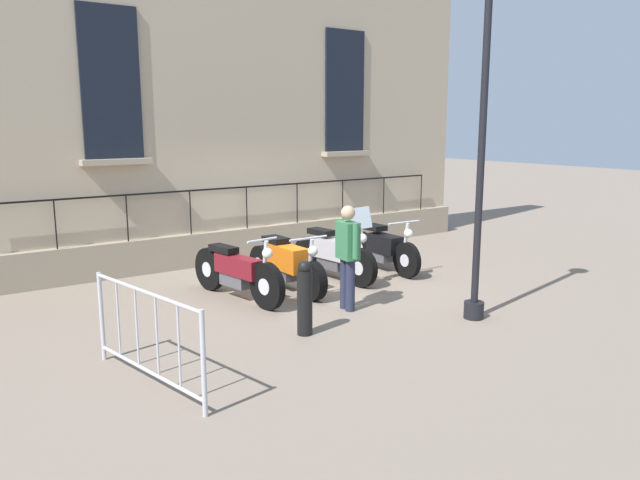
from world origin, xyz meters
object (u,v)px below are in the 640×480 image
at_px(pedestrian_standing, 348,252).
at_px(motorcycle_maroon, 237,272).
at_px(motorcycle_orange, 286,265).
at_px(motorcycle_silver, 334,255).
at_px(motorcycle_black, 384,249).
at_px(bollard, 305,298).
at_px(lamppost, 483,120).
at_px(crowd_barrier, 147,334).

bearing_deg(pedestrian_standing, motorcycle_maroon, -143.08).
relative_size(motorcycle_orange, motorcycle_silver, 1.06).
bearing_deg(motorcycle_black, bollard, -56.57).
relative_size(motorcycle_orange, motorcycle_black, 1.10).
height_order(motorcycle_maroon, bollard, motorcycle_maroon).
xyz_separation_m(motorcycle_orange, pedestrian_standing, (1.45, 0.16, 0.44)).
relative_size(motorcycle_orange, bollard, 2.17).
height_order(motorcycle_maroon, lamppost, lamppost).
height_order(motorcycle_silver, lamppost, lamppost).
height_order(motorcycle_maroon, motorcycle_silver, motorcycle_silver).
xyz_separation_m(motorcycle_black, pedestrian_standing, (1.54, -2.04, 0.44)).
xyz_separation_m(motorcycle_maroon, bollard, (1.98, -0.05, 0.07)).
xyz_separation_m(motorcycle_maroon, pedestrian_standing, (1.43, 1.07, 0.44)).
relative_size(lamppost, pedestrian_standing, 3.08).
distance_m(lamppost, pedestrian_standing, 2.63).
relative_size(motorcycle_maroon, pedestrian_standing, 1.42).
bearing_deg(crowd_barrier, motorcycle_orange, 126.60).
distance_m(crowd_barrier, pedestrian_standing, 3.49).
height_order(motorcycle_silver, bollard, motorcycle_silver).
bearing_deg(bollard, motorcycle_black, 123.43).
xyz_separation_m(motorcycle_orange, motorcycle_silver, (-0.10, 1.05, 0.02)).
bearing_deg(motorcycle_maroon, pedestrian_standing, 36.92).
distance_m(motorcycle_black, bollard, 3.79).
xyz_separation_m(motorcycle_black, crowd_barrier, (2.46, -5.39, 0.14)).
xyz_separation_m(crowd_barrier, pedestrian_standing, (-0.92, 3.35, 0.30)).
height_order(motorcycle_silver, pedestrian_standing, pedestrian_standing).
bearing_deg(motorcycle_orange, lamppost, 25.97).
height_order(bollard, pedestrian_standing, pedestrian_standing).
xyz_separation_m(motorcycle_orange, crowd_barrier, (2.37, -3.19, 0.14)).
height_order(motorcycle_orange, bollard, bollard).
relative_size(motorcycle_maroon, lamppost, 0.46).
xyz_separation_m(lamppost, crowd_barrier, (-0.44, -4.56, -2.20)).
height_order(motorcycle_orange, pedestrian_standing, pedestrian_standing).
relative_size(motorcycle_silver, bollard, 2.05).
bearing_deg(motorcycle_silver, crowd_barrier, -59.85).
height_order(motorcycle_black, bollard, motorcycle_black).
bearing_deg(bollard, motorcycle_orange, 154.20).
height_order(motorcycle_orange, crowd_barrier, crowd_barrier).
relative_size(crowd_barrier, pedestrian_standing, 1.32).
relative_size(motorcycle_maroon, motorcycle_orange, 1.02).
relative_size(motorcycle_maroon, crowd_barrier, 1.08).
bearing_deg(motorcycle_maroon, motorcycle_silver, 93.35).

